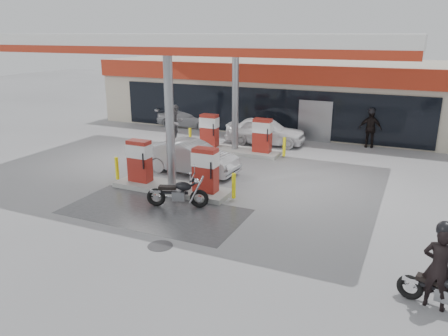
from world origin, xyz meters
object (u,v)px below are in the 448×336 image
object	(u,v)px
biker_main	(439,268)
main_motorcycle	(445,292)
biker_walking	(370,129)
sedan_white	(265,131)
hatchback_silver	(191,157)
attendant	(176,123)
parked_car_left	(188,118)
pump_island_far	(235,138)
parked_motorcycle	(179,193)
parked_car_right	(349,126)
pump_island_near	(172,172)

from	to	relation	value
biker_main	main_motorcycle	bearing A→B (deg)	-178.79
biker_walking	sedan_white	bearing A→B (deg)	-168.06
sedan_white	hatchback_silver	bearing A→B (deg)	161.87
attendant	main_motorcycle	bearing A→B (deg)	-112.14
biker_walking	biker_main	bearing A→B (deg)	-83.34
main_motorcycle	biker_main	size ratio (longest dim) A/B	1.01
biker_walking	parked_car_left	bearing A→B (deg)	171.06
biker_main	attendant	bearing A→B (deg)	-28.24
attendant	biker_main	bearing A→B (deg)	-112.46
pump_island_far	main_motorcycle	distance (m)	13.49
main_motorcycle	sedan_white	size ratio (longest dim) A/B	0.45
parked_car_left	pump_island_far	bearing A→B (deg)	-136.51
biker_main	parked_motorcycle	world-z (taller)	biker_main
pump_island_far	parked_motorcycle	bearing A→B (deg)	-81.86
parked_car_left	parked_car_right	world-z (taller)	parked_car_right
pump_island_far	sedan_white	distance (m)	2.34
pump_island_far	hatchback_silver	distance (m)	3.82
pump_island_near	parked_motorcycle	distance (m)	1.69
pump_island_far	main_motorcycle	size ratio (longest dim) A/B	2.73
parked_motorcycle	hatchback_silver	distance (m)	3.80
pump_island_far	parked_car_left	xyz separation A→B (m)	(-5.09, 4.45, -0.14)
pump_island_far	parked_car_right	world-z (taller)	pump_island_far
main_motorcycle	hatchback_silver	world-z (taller)	hatchback_silver
pump_island_far	pump_island_near	bearing A→B (deg)	-90.00
parked_motorcycle	attendant	bearing A→B (deg)	101.84
pump_island_near	hatchback_silver	xyz separation A→B (m)	(-0.39, 2.20, -0.04)
sedan_white	parked_car_left	size ratio (longest dim) A/B	1.06
pump_island_far	parked_motorcycle	distance (m)	7.39
pump_island_near	attendant	world-z (taller)	attendant
pump_island_near	parked_car_left	distance (m)	11.62
pump_island_near	biker_walking	size ratio (longest dim) A/B	2.70
parked_car_right	pump_island_near	bearing A→B (deg)	167.80
biker_main	biker_walking	bearing A→B (deg)	-65.33
pump_island_far	sedan_white	size ratio (longest dim) A/B	1.23
parked_car_left	biker_walking	size ratio (longest dim) A/B	2.06
parked_car_right	biker_walking	world-z (taller)	biker_walking
main_motorcycle	parked_car_left	xyz separation A→B (m)	(-14.13, 14.45, 0.14)
parked_motorcycle	parked_car_left	xyz separation A→B (m)	(-6.13, 11.76, 0.09)
parked_motorcycle	parked_car_left	size ratio (longest dim) A/B	0.52
pump_island_far	main_motorcycle	world-z (taller)	pump_island_far
parked_motorcycle	pump_island_far	bearing A→B (deg)	79.21
pump_island_near	parked_car_right	size ratio (longest dim) A/B	1.20
pump_island_far	parked_motorcycle	size ratio (longest dim) A/B	2.51
pump_island_near	parked_car_right	distance (m)	12.82
parked_car_left	parked_car_right	size ratio (longest dim) A/B	0.92
main_motorcycle	parked_car_right	world-z (taller)	parked_car_right
sedan_white	parked_car_left	bearing A→B (deg)	62.17
parked_motorcycle	biker_walking	world-z (taller)	biker_walking
attendant	parked_car_left	size ratio (longest dim) A/B	0.50
pump_island_near	parked_car_right	bearing A→B (deg)	69.44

